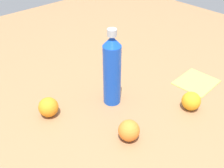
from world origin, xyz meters
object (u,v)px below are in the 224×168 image
object	(u,v)px
folded_napkin	(196,82)
orange_1	(48,107)
orange_0	(191,101)
orange_2	(129,130)
water_bottle	(112,70)

from	to	relation	value
folded_napkin	orange_1	bearing A→B (deg)	-113.39
orange_0	orange_2	xyz separation A→B (m)	(-0.05, -0.27, 0.00)
orange_0	folded_napkin	world-z (taller)	orange_0
water_bottle	folded_napkin	world-z (taller)	water_bottle
water_bottle	orange_2	bearing A→B (deg)	-118.06
folded_napkin	orange_2	bearing A→B (deg)	-86.42
orange_1	folded_napkin	distance (m)	0.62
orange_0	orange_2	bearing A→B (deg)	-100.25
water_bottle	orange_1	world-z (taller)	water_bottle
orange_2	orange_1	bearing A→B (deg)	-154.69
orange_2	folded_napkin	size ratio (longest dim) A/B	0.42
orange_1	folded_napkin	xyz separation A→B (m)	(0.25, 0.57, -0.03)
orange_0	orange_1	size ratio (longest dim) A/B	0.98
water_bottle	orange_0	world-z (taller)	water_bottle
folded_napkin	orange_0	bearing A→B (deg)	-64.91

